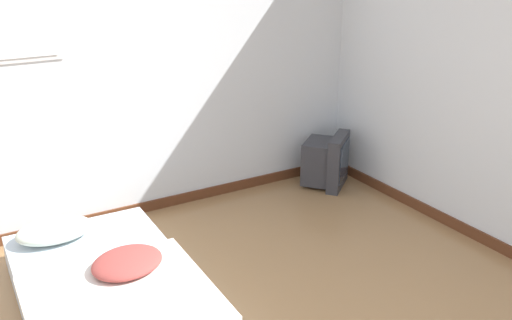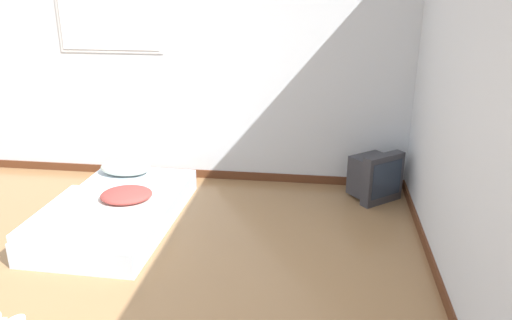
% 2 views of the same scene
% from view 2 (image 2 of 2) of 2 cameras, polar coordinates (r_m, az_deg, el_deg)
% --- Properties ---
extents(wall_back, '(7.41, 0.08, 2.60)m').
position_cam_2_polar(wall_back, '(5.42, -9.77, 11.10)').
color(wall_back, silver).
rests_on(wall_back, ground_plane).
extents(mattress_bed, '(1.06, 1.76, 0.36)m').
position_cam_2_polar(mattress_bed, '(4.73, -15.69, -5.39)').
color(mattress_bed, silver).
rests_on(mattress_bed, ground_plane).
extents(crt_tv, '(0.55, 0.55, 0.50)m').
position_cam_2_polar(crt_tv, '(5.15, 13.40, -1.83)').
color(crt_tv, '#333338').
rests_on(crt_tv, ground_plane).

